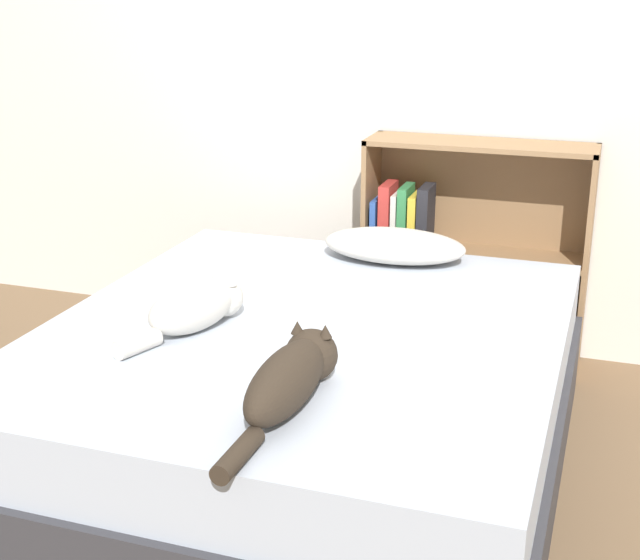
% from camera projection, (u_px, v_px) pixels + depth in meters
% --- Properties ---
extents(ground_plane, '(8.00, 8.00, 0.00)m').
position_uv_depth(ground_plane, '(307.00, 471.00, 2.92)').
color(ground_plane, brown).
extents(wall_back, '(8.00, 0.06, 2.50)m').
position_uv_depth(wall_back, '(409.00, 50.00, 3.65)').
color(wall_back, silver).
rests_on(wall_back, ground_plane).
extents(bed, '(1.59, 1.81, 0.52)m').
position_uv_depth(bed, '(306.00, 401.00, 2.84)').
color(bed, '#333338').
rests_on(bed, ground_plane).
extents(pillow, '(0.54, 0.31, 0.11)m').
position_uv_depth(pillow, '(394.00, 245.00, 3.35)').
color(pillow, beige).
rests_on(pillow, bed).
extents(cat_light, '(0.26, 0.47, 0.15)m').
position_uv_depth(cat_light, '(196.00, 307.00, 2.69)').
color(cat_light, beige).
rests_on(cat_light, bed).
extents(cat_dark, '(0.15, 0.63, 0.16)m').
position_uv_depth(cat_dark, '(291.00, 376.00, 2.22)').
color(cat_dark, '#33281E').
rests_on(cat_dark, bed).
extents(bookshelf, '(0.90, 0.26, 0.92)m').
position_uv_depth(bookshelf, '(464.00, 245.00, 3.69)').
color(bookshelf, '#8E6B47').
rests_on(bookshelf, ground_plane).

